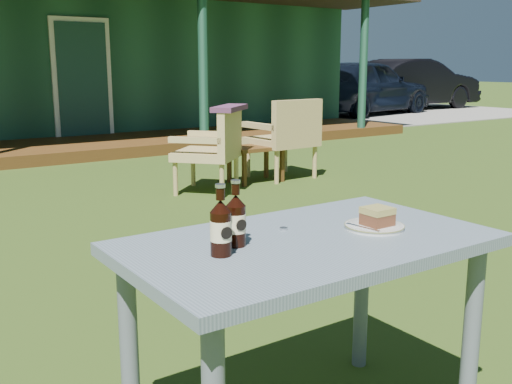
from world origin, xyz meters
TOP-DOWN VIEW (x-y plane):
  - ground at (0.00, 0.00)m, footprint 80.00×80.00m
  - gravel_strip at (10.50, 8.50)m, footprint 9.00×6.00m
  - car_near at (9.93, 8.24)m, footprint 4.46×2.40m
  - car_far at (12.50, 8.90)m, footprint 4.40×1.61m
  - cafe_table at (0.00, -1.60)m, footprint 1.20×0.70m
  - plate at (0.26, -1.64)m, footprint 0.20×0.20m
  - cake_slice at (0.26, -1.65)m, footprint 0.09×0.09m
  - fork at (0.19, -1.65)m, footprint 0.03×0.14m
  - cola_bottle_near at (-0.24, -1.54)m, footprint 0.06×0.06m
  - cola_bottle_far at (-0.33, -1.59)m, footprint 0.06×0.07m
  - bottle_cap at (-0.01, -1.48)m, footprint 0.03×0.03m
  - armchair_left at (1.84, 2.12)m, footprint 0.84×0.84m
  - armchair_right at (2.89, 2.29)m, footprint 0.70×0.66m
  - floral_throw at (1.95, 1.99)m, footprint 0.61×0.58m
  - side_table at (2.49, 2.32)m, footprint 0.60×0.40m

SIDE VIEW (x-z plane):
  - ground at x=0.00m, z-range 0.00..0.00m
  - gravel_strip at x=10.50m, z-range 0.00..0.02m
  - side_table at x=2.49m, z-range 0.14..0.54m
  - armchair_left at x=1.84m, z-range 0.05..0.88m
  - armchair_right at x=2.89m, z-range 0.06..0.96m
  - cafe_table at x=0.00m, z-range 0.26..0.98m
  - car_near at x=9.93m, z-range 0.00..1.44m
  - car_far at x=12.50m, z-range 0.00..1.44m
  - bottle_cap at x=-0.01m, z-range 0.72..0.73m
  - plate at x=0.26m, z-range 0.72..0.74m
  - fork at x=0.19m, z-range 0.73..0.74m
  - cake_slice at x=0.26m, z-range 0.73..0.80m
  - cola_bottle_near at x=-0.24m, z-range 0.70..0.91m
  - cola_bottle_far at x=-0.33m, z-range 0.70..0.91m
  - floral_throw at x=1.95m, z-range 0.83..0.88m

